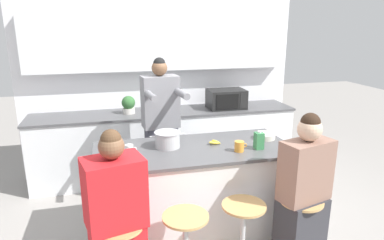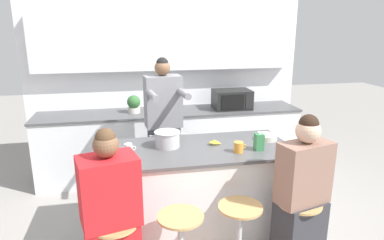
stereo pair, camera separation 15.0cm
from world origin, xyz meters
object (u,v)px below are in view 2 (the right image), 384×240
(person_wrapped_blanket, at_px, (111,224))
(microwave, at_px, (232,99))
(kitchen_island, at_px, (194,193))
(coffee_cup_near, at_px, (129,149))
(person_seated_near, at_px, (301,205))
(banana_bunch, at_px, (214,143))
(bar_stool_rightmost, at_px, (296,236))
(coffee_cup_far, at_px, (239,147))
(potted_plant, at_px, (134,104))
(bar_stool_center_right, at_px, (239,240))
(juice_carton, at_px, (259,142))
(cooking_pot, at_px, (167,139))
(fruit_bowl, at_px, (267,137))
(person_cooking, at_px, (164,135))

(person_wrapped_blanket, bearing_deg, microwave, 39.87)
(kitchen_island, xyz_separation_m, coffee_cup_near, (-0.60, -0.04, 0.51))
(person_seated_near, height_order, banana_bunch, person_seated_near)
(banana_bunch, bearing_deg, bar_stool_rightmost, -54.39)
(coffee_cup_far, distance_m, potted_plant, 1.91)
(bar_stool_center_right, bearing_deg, bar_stool_rightmost, -4.61)
(microwave, bearing_deg, bar_stool_rightmost, -92.98)
(juice_carton, distance_m, potted_plant, 1.99)
(cooking_pot, distance_m, coffee_cup_far, 0.67)
(bar_stool_rightmost, xyz_separation_m, microwave, (0.11, 2.16, 0.70))
(bar_stool_center_right, xyz_separation_m, potted_plant, (-0.74, 2.16, 0.69))
(kitchen_island, distance_m, juice_carton, 0.81)
(banana_bunch, distance_m, potted_plant, 1.63)
(bar_stool_rightmost, distance_m, coffee_cup_near, 1.61)
(fruit_bowl, bearing_deg, potted_plant, 131.24)
(person_wrapped_blanket, height_order, fruit_bowl, person_wrapped_blanket)
(kitchen_island, bearing_deg, potted_plant, 107.88)
(person_cooking, xyz_separation_m, juice_carton, (0.76, -0.91, 0.17))
(coffee_cup_far, distance_m, banana_bunch, 0.29)
(person_cooking, distance_m, juice_carton, 1.20)
(kitchen_island, distance_m, potted_plant, 1.69)
(person_cooking, xyz_separation_m, microwave, (1.04, 0.74, 0.21))
(person_seated_near, bearing_deg, coffee_cup_near, 140.57)
(fruit_bowl, distance_m, banana_bunch, 0.55)
(banana_bunch, bearing_deg, cooking_pot, 175.66)
(cooking_pot, relative_size, coffee_cup_near, 3.23)
(bar_stool_rightmost, relative_size, potted_plant, 2.85)
(banana_bunch, bearing_deg, bar_stool_center_right, -87.26)
(coffee_cup_far, height_order, potted_plant, potted_plant)
(bar_stool_center_right, height_order, person_wrapped_blanket, person_wrapped_blanket)
(person_cooking, distance_m, coffee_cup_near, 0.89)
(cooking_pot, height_order, potted_plant, potted_plant)
(kitchen_island, height_order, coffee_cup_near, coffee_cup_near)
(potted_plant, bearing_deg, coffee_cup_far, -63.04)
(person_seated_near, bearing_deg, bar_stool_rightmost, -169.59)
(coffee_cup_far, bearing_deg, potted_plant, 116.96)
(person_wrapped_blanket, distance_m, coffee_cup_near, 0.73)
(microwave, bearing_deg, juice_carton, -99.44)
(person_seated_near, xyz_separation_m, banana_bunch, (-0.54, 0.72, 0.32))
(coffee_cup_far, bearing_deg, bar_stool_rightmost, -53.93)
(coffee_cup_near, bearing_deg, bar_stool_center_right, -35.33)
(person_cooking, bearing_deg, kitchen_island, -81.59)
(cooking_pot, relative_size, coffee_cup_far, 2.79)
(person_cooking, height_order, potted_plant, person_cooking)
(fruit_bowl, relative_size, coffee_cup_far, 1.67)
(bar_stool_center_right, relative_size, person_seated_near, 0.48)
(person_wrapped_blanket, relative_size, juice_carton, 8.01)
(fruit_bowl, bearing_deg, person_cooking, 145.55)
(cooking_pot, bearing_deg, juice_carton, -17.30)
(person_seated_near, xyz_separation_m, coffee_cup_near, (-1.35, 0.63, 0.35))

